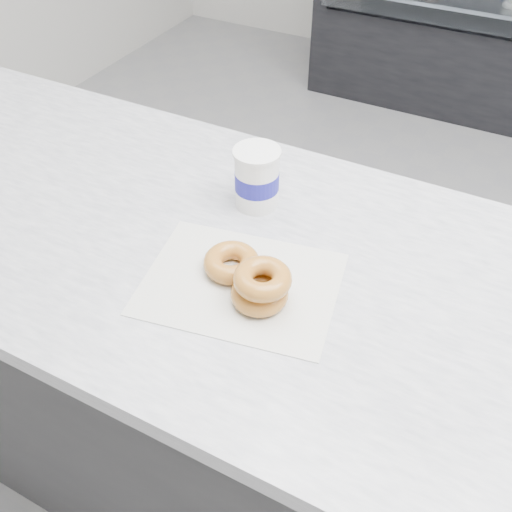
{
  "coord_description": "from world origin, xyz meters",
  "views": [
    {
      "loc": [
        0.03,
        -1.29,
        1.62
      ],
      "look_at": [
        -0.31,
        -0.64,
        0.94
      ],
      "focal_mm": 40.0,
      "sensor_mm": 36.0,
      "label": 1
    }
  ],
  "objects_px": {
    "donut_single": "(231,262)",
    "coffee_cup": "(257,177)",
    "counter": "(390,453)",
    "donut_stack": "(261,286)"
  },
  "relations": [
    {
      "from": "counter",
      "to": "donut_single",
      "type": "distance_m",
      "value": 0.59
    },
    {
      "from": "counter",
      "to": "donut_single",
      "type": "bearing_deg",
      "value": -171.28
    },
    {
      "from": "counter",
      "to": "donut_stack",
      "type": "relative_size",
      "value": 21.84
    },
    {
      "from": "coffee_cup",
      "to": "counter",
      "type": "bearing_deg",
      "value": -21.86
    },
    {
      "from": "donut_stack",
      "to": "coffee_cup",
      "type": "height_order",
      "value": "coffee_cup"
    },
    {
      "from": "donut_single",
      "to": "coffee_cup",
      "type": "relative_size",
      "value": 0.8
    },
    {
      "from": "donut_single",
      "to": "donut_stack",
      "type": "relative_size",
      "value": 0.73
    },
    {
      "from": "donut_single",
      "to": "coffee_cup",
      "type": "xyz_separation_m",
      "value": [
        -0.05,
        0.2,
        0.05
      ]
    },
    {
      "from": "counter",
      "to": "coffee_cup",
      "type": "relative_size",
      "value": 24.03
    },
    {
      "from": "donut_single",
      "to": "coffee_cup",
      "type": "height_order",
      "value": "coffee_cup"
    }
  ]
}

